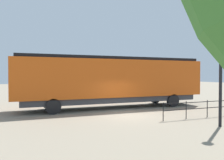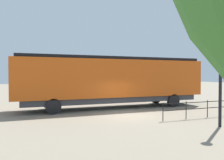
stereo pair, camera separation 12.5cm
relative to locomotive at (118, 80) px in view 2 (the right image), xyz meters
The scene contains 4 objects.
ground_plane 4.41m from the locomotive, 12.95° to the right, with size 120.00×120.00×0.00m, color gray.
locomotive is the anchor object (origin of this frame).
lamp_post 9.05m from the locomotive, 14.68° to the left, with size 0.47×0.47×6.19m.
platform_fence 7.87m from the locomotive, 35.75° to the left, with size 0.05×8.53×1.11m.
Camera 2 is at (14.20, -6.70, 2.77)m, focal length 36.91 mm.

